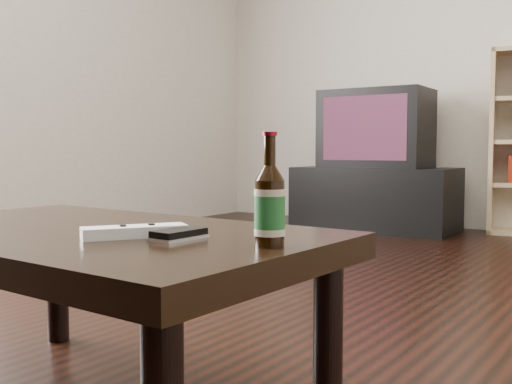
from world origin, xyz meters
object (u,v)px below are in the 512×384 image
Objects in this scene: tv at (376,129)px; phone at (179,235)px; beer_bottle at (270,206)px; remote at (135,232)px; coffee_table at (90,252)px; tv_stand at (375,198)px.

tv is 3.37m from phone.
beer_bottle is at bearing 10.87° from phone.
coffee_table is at bearing -159.03° from remote.
beer_bottle is 0.30m from remote.
beer_bottle is 0.20m from phone.
tv_stand is 3.28m from coffee_table.
tv is 3.29m from coffee_table.
phone is at bearing -1.83° from coffee_table.
remote is at bearing -11.85° from coffee_table.
beer_bottle is at bearing 44.91° from remote.
tv reaches higher than phone.
coffee_table is at bearing -79.68° from tv.
remote is at bearing -160.29° from phone.
coffee_table is 0.28m from phone.
phone is 0.56× the size of remote.
tv_stand reaches higher than phone.
tv reaches higher than coffee_table.
remote reaches higher than phone.
beer_bottle is 1.79× the size of phone.
beer_bottle is at bearing 2.73° from coffee_table.
coffee_table is 5.38× the size of remote.
remote is (0.18, -0.04, 0.07)m from coffee_table.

